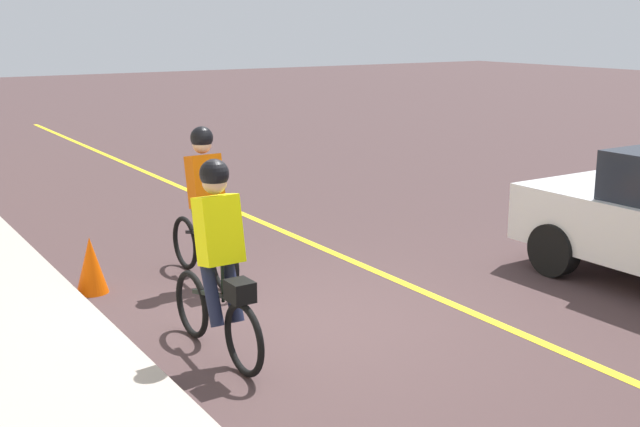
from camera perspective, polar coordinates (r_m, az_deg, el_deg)
ground_plane at (r=8.25m, az=-0.85°, el=-7.72°), size 80.00×80.00×0.00m
lane_line_centre at (r=9.13m, az=7.77°, el=-5.69°), size 36.00×0.12×0.01m
cyclist_lead at (r=9.35m, az=-8.12°, el=0.54°), size 1.71×0.37×1.83m
cyclist_follow at (r=7.18m, az=-7.19°, el=-3.39°), size 1.71×0.37×1.83m
traffic_cone_near at (r=9.38m, az=-15.89°, el=-3.53°), size 0.36×0.36×0.65m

